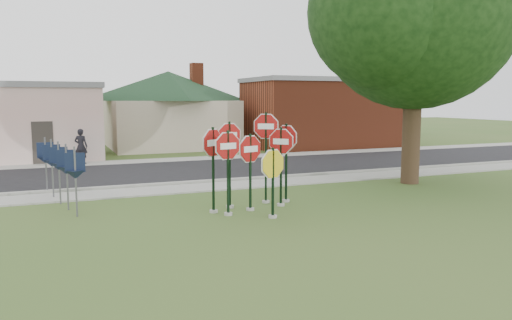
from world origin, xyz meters
name	(u,v)px	position (x,y,z in m)	size (l,w,h in m)	color
ground	(274,220)	(0.00, 0.00, 0.00)	(120.00, 120.00, 0.00)	#385921
sidewalk_near	(214,187)	(0.00, 5.50, 0.03)	(60.00, 1.60, 0.06)	#999991
road	(184,171)	(0.00, 10.00, 0.02)	(60.00, 7.00, 0.04)	black
sidewalk_far	(164,160)	(0.00, 14.30, 0.03)	(60.00, 1.60, 0.06)	#999991
curb	(206,182)	(0.00, 6.50, 0.07)	(60.00, 0.20, 0.14)	#999991
stop_sign_center	(250,161)	(-0.16, 1.36, 1.49)	(1.08, 0.37, 2.42)	#99978F
stop_sign_yellow	(273,174)	(0.08, 0.25, 1.24)	(1.10, 0.37, 2.10)	#99978F
stop_sign_left	(228,160)	(-0.97, 1.02, 1.59)	(1.09, 0.24, 2.55)	#99978F
stop_sign_right	(281,155)	(0.96, 1.60, 1.60)	(0.77, 0.81, 2.57)	#99978F
stop_sign_back_right	(266,143)	(0.71, 2.19, 1.93)	(0.93, 0.64, 3.02)	#99978F
stop_sign_back_left	(230,153)	(-0.60, 1.93, 1.70)	(0.99, 0.24, 2.74)	#99978F
stop_sign_far_right	(286,151)	(1.38, 2.10, 1.66)	(0.55, 0.97, 2.65)	#99978F
stop_sign_far_left	(213,157)	(-1.26, 1.51, 1.65)	(0.99, 0.59, 2.63)	#99978F
route_sign_row	(59,166)	(-5.40, 4.50, 1.22)	(1.43, 4.63, 2.00)	#59595E
building_house	(169,94)	(2.00, 22.00, 3.65)	(11.60, 11.60, 6.20)	#B9AA93
building_brick	(321,112)	(12.00, 18.50, 2.40)	(10.20, 6.20, 4.75)	maroon
oak_tree	(416,7)	(7.50, 3.50, 6.78)	(11.37, 10.77, 10.67)	#312316
bg_tree_right	(377,74)	(22.00, 26.00, 5.58)	(5.60, 5.60, 8.40)	#312316
pedestrian	(81,146)	(-4.23, 14.23, 0.95)	(0.65, 0.43, 1.78)	black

